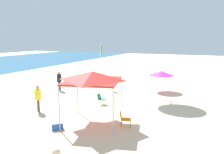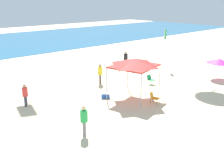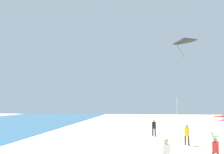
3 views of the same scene
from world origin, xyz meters
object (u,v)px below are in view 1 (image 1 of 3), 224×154
(cooler_box, at_px, (57,126))
(beach_umbrella, at_px, (161,73))
(canopy_tent, at_px, (93,77))
(folding_chair_facing_ocean, at_px, (101,98))
(person_beachcomber, at_px, (59,79))
(folding_chair_left_of_tent, at_px, (124,118))
(banner_flag, at_px, (101,62))
(person_kite_handler, at_px, (38,96))

(cooler_box, bearing_deg, beach_umbrella, -15.58)
(cooler_box, bearing_deg, canopy_tent, -36.59)
(folding_chair_facing_ocean, height_order, person_beachcomber, person_beachcomber)
(folding_chair_left_of_tent, relative_size, banner_flag, 0.19)
(canopy_tent, height_order, person_kite_handler, canopy_tent)
(person_kite_handler, bearing_deg, folding_chair_facing_ocean, 89.34)
(folding_chair_left_of_tent, bearing_deg, folding_chair_facing_ocean, 24.10)
(beach_umbrella, bearing_deg, canopy_tent, 168.91)
(folding_chair_left_of_tent, distance_m, cooler_box, 3.71)
(folding_chair_left_of_tent, xyz_separation_m, person_beachcomber, (5.93, 8.89, 0.62))
(folding_chair_left_of_tent, bearing_deg, beach_umbrella, -19.11)
(person_kite_handler, bearing_deg, cooler_box, 10.20)
(folding_chair_left_of_tent, height_order, folding_chair_facing_ocean, same)
(beach_umbrella, xyz_separation_m, folding_chair_left_of_tent, (-9.57, 0.04, -1.25))
(folding_chair_facing_ocean, relative_size, person_kite_handler, 0.45)
(canopy_tent, distance_m, cooler_box, 3.34)
(banner_flag, distance_m, person_beachcomber, 4.44)
(folding_chair_left_of_tent, height_order, person_kite_handler, person_kite_handler)
(folding_chair_facing_ocean, relative_size, banner_flag, 0.19)
(beach_umbrella, bearing_deg, folding_chair_left_of_tent, 179.77)
(person_beachcomber, bearing_deg, cooler_box, 165.75)
(folding_chair_left_of_tent, distance_m, folding_chair_facing_ocean, 4.60)
(cooler_box, relative_size, person_beachcomber, 0.40)
(beach_umbrella, relative_size, folding_chair_facing_ocean, 2.80)
(beach_umbrella, height_order, person_kite_handler, beach_umbrella)
(beach_umbrella, xyz_separation_m, person_kite_handler, (-9.46, 6.32, -0.65))
(canopy_tent, bearing_deg, beach_umbrella, -11.09)
(canopy_tent, bearing_deg, cooler_box, 143.41)
(cooler_box, bearing_deg, banner_flag, 14.49)
(banner_flag, xyz_separation_m, person_kite_handler, (-8.80, 0.32, -1.55))
(canopy_tent, bearing_deg, person_beachcomber, 48.98)
(banner_flag, bearing_deg, person_beachcomber, 135.43)
(beach_umbrella, distance_m, folding_chair_facing_ocean, 7.08)
(person_beachcomber, distance_m, person_kite_handler, 6.38)
(folding_chair_facing_ocean, bearing_deg, banner_flag, 26.44)
(folding_chair_left_of_tent, xyz_separation_m, banner_flag, (8.90, 5.96, 2.14))
(folding_chair_facing_ocean, height_order, cooler_box, folding_chair_facing_ocean)
(canopy_tent, height_order, beach_umbrella, canopy_tent)
(cooler_box, bearing_deg, folding_chair_facing_ocean, -0.28)
(folding_chair_left_of_tent, xyz_separation_m, cooler_box, (-1.92, 3.17, -0.27))
(banner_flag, bearing_deg, person_kite_handler, 177.94)
(folding_chair_left_of_tent, xyz_separation_m, folding_chair_facing_ocean, (3.37, 3.14, 0.00))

